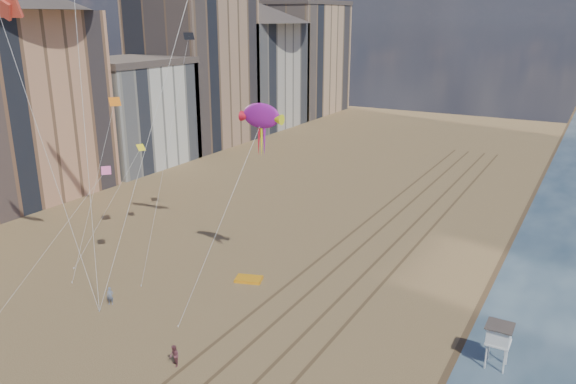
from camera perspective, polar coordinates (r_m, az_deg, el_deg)
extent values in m
plane|color=#42301E|center=(56.85, 24.63, -8.33)|extent=(260.00, 260.00, 0.00)
cube|color=brown|center=(52.92, 1.02, -8.54)|extent=(0.28, 120.00, 0.01)
cube|color=brown|center=(51.93, 3.38, -9.09)|extent=(0.28, 120.00, 0.01)
cube|color=brown|center=(50.91, 6.24, -9.74)|extent=(0.28, 120.00, 0.01)
cube|color=brown|center=(50.20, 8.58, -10.26)|extent=(0.28, 120.00, 0.01)
cube|color=tan|center=(81.92, -26.05, 7.80)|extent=(15.00, 20.00, 24.00)
cube|color=silver|center=(94.79, -15.66, 7.51)|extent=(14.00, 18.00, 16.00)
cube|color=#473D38|center=(93.82, -16.08, 12.62)|extent=(14.28, 18.36, 1.00)
cube|color=tan|center=(108.03, -9.47, 12.25)|extent=(16.00, 20.00, 28.00)
cube|color=#BCB2A3|center=(124.19, -3.34, 11.68)|extent=(15.00, 22.00, 22.00)
cone|color=#473D38|center=(123.61, -3.45, 17.78)|extent=(34.22, 34.22, 4.40)
cube|color=tan|center=(143.19, 1.36, 13.25)|extent=(16.00, 24.00, 26.00)
cube|color=#473D38|center=(142.88, 1.41, 18.66)|extent=(16.32, 24.48, 1.00)
cylinder|color=silver|center=(42.17, 19.45, -15.53)|extent=(0.12, 0.12, 1.78)
cylinder|color=silver|center=(42.06, 21.09, -15.82)|extent=(0.12, 0.12, 1.78)
cylinder|color=silver|center=(43.18, 19.75, -14.74)|extent=(0.12, 0.12, 1.78)
cylinder|color=silver|center=(43.07, 21.35, -15.01)|extent=(0.12, 0.12, 1.78)
cube|color=silver|center=(42.08, 20.56, -14.07)|extent=(1.58, 1.58, 0.12)
cube|color=silver|center=(41.79, 20.65, -13.38)|extent=(1.48, 1.48, 1.09)
cube|color=#473D38|center=(41.48, 20.74, -12.61)|extent=(1.78, 1.78, 0.10)
cube|color=orange|center=(52.15, -4.01, -8.83)|extent=(2.76, 2.20, 0.27)
ellipsoid|color=#931693|center=(46.15, -2.74, 7.75)|extent=(3.95, 0.74, 2.35)
cone|color=red|center=(46.94, -4.21, 7.67)|extent=(1.06, 0.88, 0.88)
cone|color=#FFF71A|center=(45.45, -1.21, 7.40)|extent=(1.06, 0.88, 0.88)
cylinder|color=silver|center=(45.23, -6.84, -3.27)|extent=(0.03, 0.03, 17.30)
imported|color=slate|center=(50.04, -17.62, -10.03)|extent=(0.68, 0.61, 1.56)
imported|color=brown|center=(40.97, -11.48, -16.01)|extent=(0.98, 0.93, 1.59)
plane|color=pink|center=(52.05, -17.99, 2.10)|extent=(1.41, 1.42, 0.54)
plane|color=yellow|center=(60.08, -14.72, 4.40)|extent=(1.15, 1.24, 0.56)
plane|color=black|center=(54.22, -10.04, 15.33)|extent=(1.56, 1.57, 0.63)
plane|color=orange|center=(53.79, -17.18, 8.76)|extent=(1.64, 1.68, 0.67)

